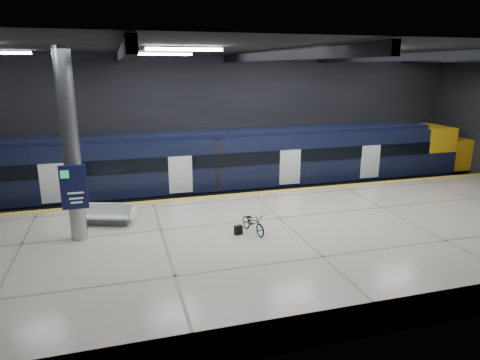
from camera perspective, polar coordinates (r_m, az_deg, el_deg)
name	(u,v)px	position (r m, az deg, el deg)	size (l,w,h in m)	color
ground	(271,233)	(19.57, 4.17, -7.11)	(30.00, 30.00, 0.00)	black
room_shell	(274,106)	(18.23, 4.50, 9.81)	(30.10, 16.10, 8.05)	black
platform	(293,243)	(17.23, 7.11, -8.37)	(30.00, 11.00, 1.10)	beige
safety_strip	(253,193)	(21.66, 1.70, -1.79)	(30.00, 0.40, 0.01)	gold
rails	(238,197)	(24.48, -0.29, -2.31)	(30.00, 1.52, 0.16)	gray
train	(261,162)	(24.36, 2.79, 2.40)	(29.40, 2.84, 3.79)	black
bench	(109,217)	(18.19, -17.09, -4.71)	(2.22, 1.47, 0.91)	#595B60
bicycle	(253,223)	(16.53, 1.78, -5.71)	(0.54, 1.54, 0.81)	#99999E
pannier_bag	(238,230)	(16.44, -0.23, -6.67)	(0.30, 0.18, 0.35)	black
info_column	(71,150)	(16.29, -21.60, 3.74)	(0.90, 0.78, 6.90)	#9EA0A5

